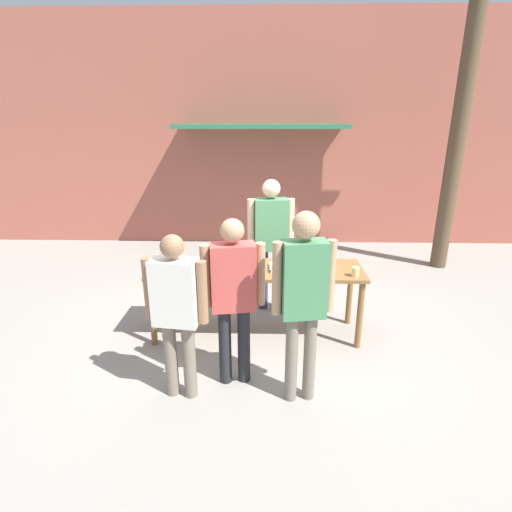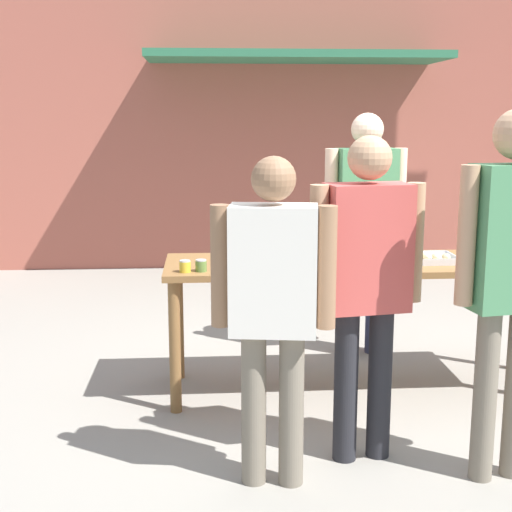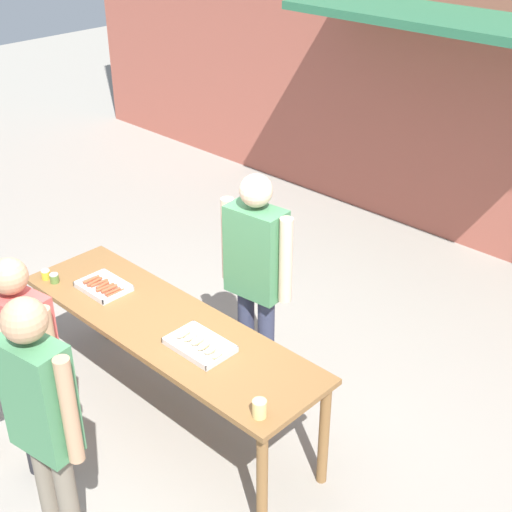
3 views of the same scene
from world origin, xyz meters
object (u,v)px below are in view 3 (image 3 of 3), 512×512
(condiment_jar_ketchup, at_px, (54,278))
(person_server_behind_table, at_px, (256,267))
(food_tray_buns, at_px, (199,344))
(condiment_jar_mustard, at_px, (46,274))
(person_customer_waiting_in_line, at_px, (25,356))
(food_tray_sausages, at_px, (104,287))
(person_customer_with_cup, at_px, (42,413))
(beer_cup, at_px, (259,409))

(condiment_jar_ketchup, height_order, person_server_behind_table, person_server_behind_table)
(food_tray_buns, relative_size, condiment_jar_mustard, 6.01)
(food_tray_buns, xyz_separation_m, condiment_jar_ketchup, (-1.39, -0.20, 0.01))
(condiment_jar_ketchup, height_order, person_customer_waiting_in_line, person_customer_waiting_in_line)
(food_tray_sausages, height_order, condiment_jar_ketchup, condiment_jar_ketchup)
(food_tray_sausages, relative_size, person_customer_with_cup, 0.21)
(food_tray_sausages, xyz_separation_m, food_tray_buns, (1.05, 0.00, 0.01))
(condiment_jar_ketchup, height_order, beer_cup, beer_cup)
(person_server_behind_table, bearing_deg, person_customer_with_cup, -88.04)
(food_tray_sausages, relative_size, food_tray_buns, 0.86)
(person_customer_with_cup, bearing_deg, person_server_behind_table, -90.96)
(person_server_behind_table, xyz_separation_m, person_customer_with_cup, (0.27, -1.92, 0.02))
(food_tray_sausages, relative_size, person_server_behind_table, 0.21)
(food_tray_sausages, distance_m, food_tray_buns, 1.05)
(food_tray_sausages, xyz_separation_m, person_customer_waiting_in_line, (0.49, -0.92, 0.13))
(food_tray_sausages, bearing_deg, beer_cup, -6.56)
(beer_cup, relative_size, person_server_behind_table, 0.06)
(person_server_behind_table, distance_m, person_customer_waiting_in_line, 1.71)
(food_tray_sausages, relative_size, condiment_jar_mustard, 5.15)
(condiment_jar_ketchup, relative_size, person_customer_with_cup, 0.04)
(beer_cup, xyz_separation_m, person_customer_waiting_in_line, (-1.30, -0.72, 0.09))
(condiment_jar_mustard, distance_m, condiment_jar_ketchup, 0.10)
(food_tray_buns, bearing_deg, food_tray_sausages, -179.87)
(beer_cup, height_order, person_customer_waiting_in_line, person_customer_waiting_in_line)
(condiment_jar_ketchup, distance_m, person_server_behind_table, 1.54)
(condiment_jar_mustard, xyz_separation_m, person_customer_with_cup, (1.56, -0.96, 0.20))
(food_tray_buns, relative_size, person_customer_waiting_in_line, 0.26)
(condiment_jar_mustard, height_order, condiment_jar_ketchup, same)
(person_server_behind_table, bearing_deg, person_customer_waiting_in_line, -108.21)
(condiment_jar_mustard, bearing_deg, food_tray_sausages, 26.13)
(food_tray_sausages, height_order, condiment_jar_mustard, condiment_jar_mustard)
(beer_cup, bearing_deg, condiment_jar_ketchup, 179.86)
(food_tray_buns, relative_size, person_customer_with_cup, 0.24)
(person_customer_waiting_in_line, bearing_deg, beer_cup, -159.46)
(condiment_jar_mustard, distance_m, beer_cup, 2.23)
(food_tray_sausages, relative_size, beer_cup, 3.38)
(food_tray_buns, bearing_deg, person_customer_waiting_in_line, -120.97)
(food_tray_buns, xyz_separation_m, beer_cup, (0.74, -0.21, 0.03))
(food_tray_buns, bearing_deg, person_server_behind_table, 104.49)
(person_customer_with_cup, bearing_deg, beer_cup, -133.32)
(food_tray_sausages, relative_size, condiment_jar_ketchup, 5.15)
(person_server_behind_table, bearing_deg, condiment_jar_ketchup, -147.65)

